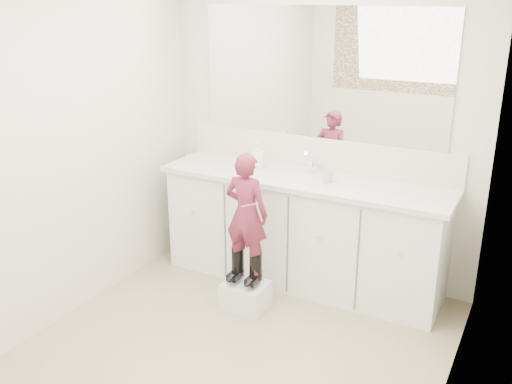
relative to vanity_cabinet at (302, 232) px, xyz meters
The scene contains 16 objects.
floor 1.30m from the vanity_cabinet, 90.00° to the right, with size 3.00×3.00×0.00m, color #887359.
wall_back 0.82m from the vanity_cabinet, 90.00° to the left, with size 2.60×2.60×0.00m, color beige.
wall_left 1.95m from the vanity_cabinet, 136.70° to the right, with size 3.00×3.00×0.00m, color beige.
wall_right 1.95m from the vanity_cabinet, 43.30° to the right, with size 3.00×3.00×0.00m, color beige.
vanity_cabinet is the anchor object (origin of this frame).
countertop 0.45m from the vanity_cabinet, 90.00° to the right, with size 2.28×0.58×0.04m, color beige.
backsplash 0.64m from the vanity_cabinet, 90.00° to the left, with size 2.28×0.03×0.25m, color beige.
mirror 1.24m from the vanity_cabinet, 90.00° to the left, with size 2.00×0.02×1.00m, color white.
faucet 0.54m from the vanity_cabinet, 90.00° to the left, with size 0.08×0.08×0.10m, color silver.
cup 0.55m from the vanity_cabinet, ahead, with size 0.10×0.10×0.10m, color beige.
soap_bottle 0.71m from the vanity_cabinet, behind, with size 0.09×0.10×0.21m, color silver.
step_stool 0.70m from the vanity_cabinet, 108.03° to the right, with size 0.32×0.26×0.20m, color silver.
boot_left 0.64m from the vanity_cabinet, 115.11° to the right, with size 0.10×0.18×0.26m, color black, non-canonical shape.
boot_right 0.59m from the vanity_cabinet, 101.60° to the right, with size 0.10×0.18×0.26m, color black, non-canonical shape.
toddler 0.68m from the vanity_cabinet, 108.62° to the right, with size 0.33×0.21×0.89m, color #AB345D.
toothbrush 0.79m from the vanity_cabinet, 100.63° to the right, with size 0.01×0.01×0.14m, color #CA4E81.
Camera 1 is at (1.63, -2.62, 2.23)m, focal length 40.00 mm.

